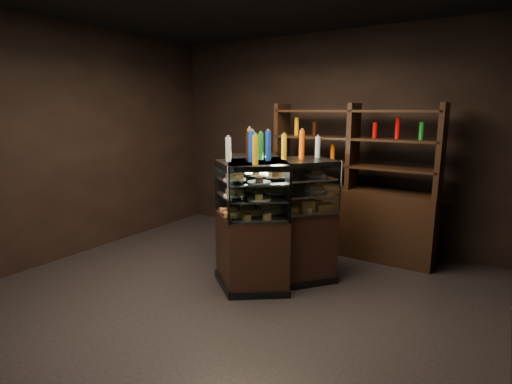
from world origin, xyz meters
TOP-DOWN VIEW (x-y plane):
  - ground at (0.00, 0.00)m, footprint 5.00×5.00m
  - room_shell at (0.00, 0.00)m, footprint 5.02×5.02m
  - display_case at (0.07, 0.71)m, footprint 1.55×1.41m
  - food_display at (0.07, 0.71)m, footprint 1.13×1.04m
  - bottles_top at (0.07, 0.71)m, footprint 0.96×0.90m
  - potted_conifer at (0.57, 0.95)m, footprint 0.32×0.32m
  - back_shelving at (0.59, 2.05)m, footprint 2.18×0.44m

SIDE VIEW (x-z plane):
  - ground at x=0.00m, z-range 0.00..0.00m
  - potted_conifer at x=0.57m, z-range 0.05..0.74m
  - display_case at x=0.07m, z-range -0.23..1.16m
  - back_shelving at x=0.59m, z-range -0.39..1.61m
  - food_display at x=0.07m, z-range 0.82..1.25m
  - bottles_top at x=0.07m, z-range 1.37..1.67m
  - room_shell at x=0.00m, z-range 0.44..3.45m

